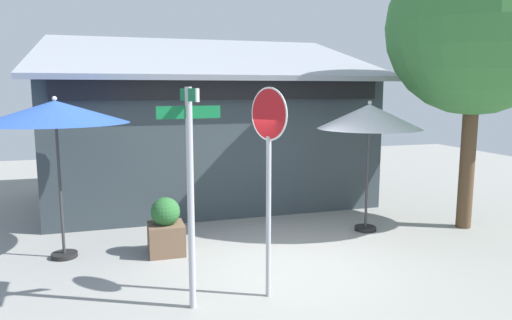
{
  "coord_description": "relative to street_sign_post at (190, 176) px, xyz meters",
  "views": [
    {
      "loc": [
        -2.55,
        -7.03,
        2.9
      ],
      "look_at": [
        -0.07,
        1.2,
        1.6
      ],
      "focal_mm": 32.71,
      "sensor_mm": 36.0,
      "label": 1
    }
  ],
  "objects": [
    {
      "name": "shade_tree",
      "position": [
        6.27,
        1.96,
        2.29
      ],
      "size": [
        3.78,
        3.56,
        5.94
      ],
      "color": "brown",
      "rests_on": "ground"
    },
    {
      "name": "cafe_building",
      "position": [
        1.43,
        6.28,
        -0.07
      ],
      "size": [
        8.21,
        5.12,
        4.43
      ],
      "color": "#333D42",
      "rests_on": "ground"
    },
    {
      "name": "stop_sign",
      "position": [
        1.08,
        0.04,
        0.22
      ],
      "size": [
        0.29,
        0.67,
        2.94
      ],
      "color": "#A8AAB2",
      "rests_on": "ground"
    },
    {
      "name": "ground_plane",
      "position": [
        1.66,
        1.13,
        -1.84
      ],
      "size": [
        28.0,
        28.0,
        0.1
      ],
      "primitive_type": "cube",
      "color": "gray"
    },
    {
      "name": "patio_umbrella_royal_blue_left",
      "position": [
        -1.85,
        2.53,
        0.72
      ],
      "size": [
        2.41,
        2.41,
        2.79
      ],
      "color": "black",
      "rests_on": "ground"
    },
    {
      "name": "patio_umbrella_ivory_center",
      "position": [
        3.99,
        2.42,
        0.55
      ],
      "size": [
        2.09,
        2.09,
        2.68
      ],
      "color": "black",
      "rests_on": "ground"
    },
    {
      "name": "street_sign_post",
      "position": [
        0.0,
        0.0,
        0.0
      ],
      "size": [
        0.82,
        0.88,
        2.94
      ],
      "color": "#A8AAB2",
      "rests_on": "ground"
    },
    {
      "name": "sidewalk_planter",
      "position": [
        -0.12,
        2.21,
        -1.33
      ],
      "size": [
        0.62,
        0.62,
        1.02
      ],
      "color": "brown",
      "rests_on": "ground"
    }
  ]
}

